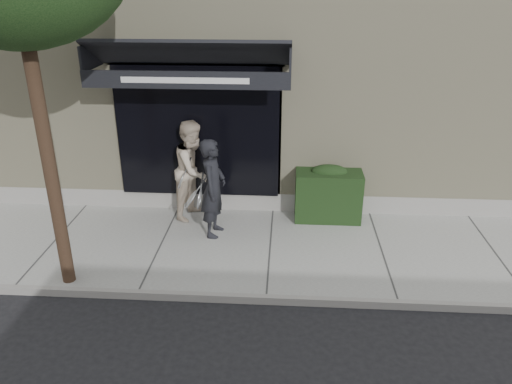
{
  "coord_description": "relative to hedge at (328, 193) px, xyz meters",
  "views": [
    {
      "loc": [
        0.25,
        -7.91,
        4.64
      ],
      "look_at": [
        -0.3,
        0.6,
        0.93
      ],
      "focal_mm": 35.0,
      "sensor_mm": 36.0,
      "label": 1
    }
  ],
  "objects": [
    {
      "name": "building_facade",
      "position": [
        -1.11,
        3.71,
        2.08
      ],
      "size": [
        14.3,
        8.04,
        5.64
      ],
      "color": "beige",
      "rests_on": "ground"
    },
    {
      "name": "ground",
      "position": [
        -1.1,
        -1.25,
        -0.66
      ],
      "size": [
        80.0,
        80.0,
        0.0
      ],
      "primitive_type": "plane",
      "color": "black",
      "rests_on": "ground"
    },
    {
      "name": "curb",
      "position": [
        -1.1,
        -2.8,
        -0.59
      ],
      "size": [
        20.0,
        0.1,
        0.14
      ],
      "primitive_type": "cube",
      "color": "gray",
      "rests_on": "ground"
    },
    {
      "name": "pedestrian_front",
      "position": [
        -2.18,
        -0.82,
        0.4
      ],
      "size": [
        0.75,
        0.81,
        1.87
      ],
      "color": "black",
      "rests_on": "sidewalk"
    },
    {
      "name": "pedestrian_back",
      "position": [
        -2.67,
        -0.05,
        0.46
      ],
      "size": [
        1.07,
        1.18,
        1.99
      ],
      "color": "beige",
      "rests_on": "sidewalk"
    },
    {
      "name": "hedge",
      "position": [
        0.0,
        0.0,
        0.0
      ],
      "size": [
        1.3,
        0.7,
        1.14
      ],
      "color": "black",
      "rests_on": "sidewalk"
    },
    {
      "name": "sidewalk",
      "position": [
        -1.1,
        -1.25,
        -0.6
      ],
      "size": [
        20.0,
        3.0,
        0.12
      ],
      "primitive_type": "cube",
      "color": "gray",
      "rests_on": "ground"
    }
  ]
}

